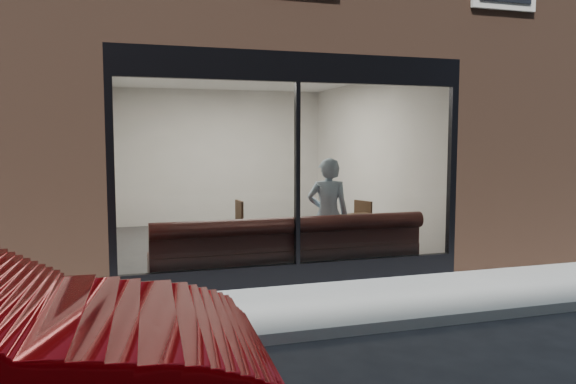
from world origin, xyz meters
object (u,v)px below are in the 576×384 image
object	(u,v)px
banquette	(289,263)
person	(328,215)
cafe_chair_left	(229,241)
cafe_table_left	(232,224)
cafe_chair_right	(355,242)
cafe_table_right	(362,216)

from	to	relation	value
banquette	person	size ratio (longest dim) A/B	2.29
banquette	cafe_chair_left	bearing A→B (deg)	104.70
banquette	cafe_table_left	size ratio (longest dim) A/B	6.97
banquette	cafe_table_left	world-z (taller)	cafe_table_left
banquette	cafe_table_left	bearing A→B (deg)	140.95
cafe_chair_right	banquette	bearing A→B (deg)	15.65
cafe_table_left	cafe_chair_right	distance (m)	2.44
person	cafe_table_right	size ratio (longest dim) A/B	2.84
banquette	cafe_chair_left	xyz separation A→B (m)	(-0.50, 1.92, 0.01)
cafe_chair_left	cafe_chair_right	world-z (taller)	cafe_chair_right
cafe_table_left	cafe_chair_left	size ratio (longest dim) A/B	1.56
cafe_chair_left	cafe_chair_right	xyz separation A→B (m)	(2.09, -0.73, 0.00)
banquette	cafe_table_left	distance (m)	1.07
cafe_chair_left	cafe_table_right	bearing A→B (deg)	146.20
cafe_table_right	cafe_table_left	bearing A→B (deg)	-174.31
person	cafe_chair_left	distance (m)	2.16
cafe_table_right	cafe_chair_left	distance (m)	2.38
cafe_table_right	cafe_chair_left	bearing A→B (deg)	151.63
cafe_table_right	cafe_chair_left	size ratio (longest dim) A/B	1.67
cafe_table_left	cafe_chair_right	size ratio (longest dim) A/B	1.40
person	cafe_table_left	distance (m)	1.48
cafe_table_left	cafe_chair_left	distance (m)	1.44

